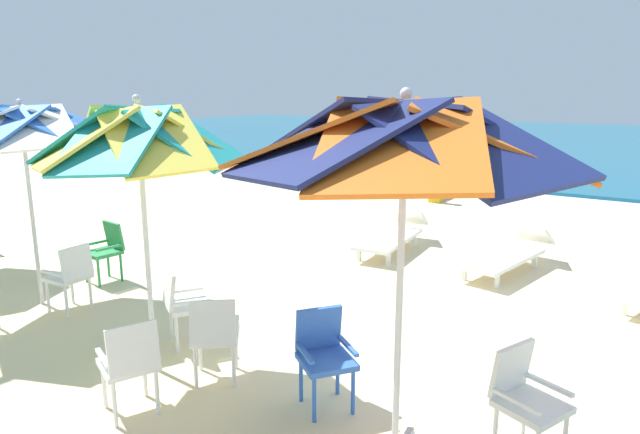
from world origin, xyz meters
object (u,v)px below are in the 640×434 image
(plastic_chair_8, at_px, (71,274))
(sun_lounger_1, at_px, (508,253))
(plastic_chair_7, at_px, (106,248))
(beach_umbrella_1, at_px, (139,140))
(beach_umbrella_0, at_px, (405,139))
(sun_lounger_2, at_px, (393,235))
(plastic_chair_1, at_px, (324,352))
(plastic_chair_0, at_px, (525,395))
(beachgoer_seated, at_px, (438,190))
(plastic_chair_3, at_px, (130,361))
(beach_umbrella_2, at_px, (22,127))
(plastic_chair_4, at_px, (182,302))
(plastic_chair_5, at_px, (215,333))

(plastic_chair_8, bearing_deg, sun_lounger_1, 48.62)
(plastic_chair_7, bearing_deg, beach_umbrella_1, -28.59)
(beach_umbrella_0, height_order, plastic_chair_7, beach_umbrella_0)
(plastic_chair_7, distance_m, sun_lounger_2, 4.66)
(plastic_chair_1, bearing_deg, plastic_chair_7, 166.39)
(plastic_chair_0, xyz_separation_m, beachgoer_seated, (-4.38, 9.32, -0.20))
(plastic_chair_3, relative_size, sun_lounger_2, 0.40)
(plastic_chair_0, relative_size, beach_umbrella_2, 0.33)
(plastic_chair_0, bearing_deg, plastic_chair_1, -172.54)
(beach_umbrella_0, relative_size, plastic_chair_0, 3.17)
(beach_umbrella_0, xyz_separation_m, plastic_chair_7, (-5.34, 1.47, -1.91))
(plastic_chair_4, relative_size, beach_umbrella_2, 0.33)
(beach_umbrella_0, bearing_deg, beach_umbrella_2, 175.65)
(plastic_chair_8, bearing_deg, plastic_chair_4, 2.80)
(plastic_chair_3, xyz_separation_m, beachgoer_seated, (-1.47, 10.58, -0.20))
(beachgoer_seated, bearing_deg, plastic_chair_0, -64.80)
(sun_lounger_1, bearing_deg, sun_lounger_2, 177.75)
(beach_umbrella_1, xyz_separation_m, sun_lounger_1, (2.07, 5.14, -2.00))
(beach_umbrella_2, relative_size, sun_lounger_1, 1.18)
(plastic_chair_0, distance_m, beachgoer_seated, 10.30)
(plastic_chair_3, relative_size, plastic_chair_4, 1.00)
(beach_umbrella_0, relative_size, plastic_chair_1, 3.17)
(plastic_chair_0, bearing_deg, plastic_chair_5, -170.59)
(beach_umbrella_1, relative_size, beach_umbrella_2, 1.02)
(plastic_chair_7, bearing_deg, plastic_chair_0, -8.04)
(beach_umbrella_2, relative_size, plastic_chair_8, 3.04)
(plastic_chair_1, bearing_deg, plastic_chair_3, -140.56)
(plastic_chair_4, relative_size, plastic_chair_5, 1.00)
(beach_umbrella_0, relative_size, beach_umbrella_1, 1.02)
(plastic_chair_0, distance_m, plastic_chair_5, 2.76)
(sun_lounger_2, distance_m, beachgoer_seated, 4.82)
(plastic_chair_7, distance_m, sun_lounger_1, 6.02)
(plastic_chair_0, bearing_deg, plastic_chair_3, -156.66)
(plastic_chair_7, bearing_deg, beach_umbrella_0, -15.37)
(plastic_chair_0, xyz_separation_m, plastic_chair_5, (-2.72, -0.45, 0.00))
(plastic_chair_0, relative_size, plastic_chair_8, 1.00)
(plastic_chair_3, distance_m, beachgoer_seated, 10.68)
(beach_umbrella_1, bearing_deg, plastic_chair_0, 10.08)
(plastic_chair_0, height_order, beach_umbrella_2, beach_umbrella_2)
(beach_umbrella_2, xyz_separation_m, sun_lounger_1, (4.72, 4.73, -2.01))
(sun_lounger_1, xyz_separation_m, beachgoer_seated, (-3.04, 4.78, 0.01))
(plastic_chair_1, bearing_deg, beach_umbrella_0, -23.76)
(beach_umbrella_0, relative_size, beach_umbrella_2, 1.04)
(plastic_chair_3, bearing_deg, plastic_chair_5, 76.35)
(beach_umbrella_1, xyz_separation_m, plastic_chair_3, (0.49, -0.65, -1.79))
(plastic_chair_7, height_order, sun_lounger_1, plastic_chair_7)
(plastic_chair_0, bearing_deg, plastic_chair_4, -179.31)
(beach_umbrella_0, distance_m, beach_umbrella_1, 2.65)
(sun_lounger_1, bearing_deg, beach_umbrella_2, -134.90)
(beach_umbrella_1, height_order, plastic_chair_3, beach_umbrella_1)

